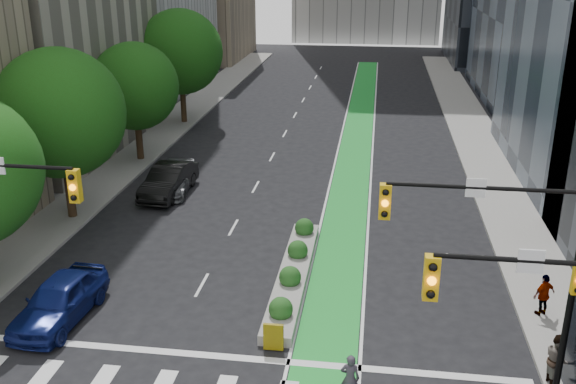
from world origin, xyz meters
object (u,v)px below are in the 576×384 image
(parked_car_left_far, at_px, (174,181))
(pedestrian_far, at_px, (544,295))
(median_planter, at_px, (293,271))
(pedestrian_near, at_px, (557,359))
(cyclist, at_px, (350,378))
(parked_car_left_mid, at_px, (169,181))
(parked_car_left_near, at_px, (59,300))

(parked_car_left_far, bearing_deg, pedestrian_far, -37.42)
(median_planter, xyz_separation_m, pedestrian_near, (9.10, -5.92, 0.65))
(cyclist, relative_size, parked_car_left_mid, 0.31)
(cyclist, bearing_deg, median_planter, -67.85)
(cyclist, distance_m, pedestrian_far, 9.04)
(parked_car_left_mid, height_order, parked_car_left_far, parked_car_left_mid)
(median_planter, xyz_separation_m, parked_car_left_mid, (-8.31, 9.01, 0.49))
(cyclist, xyz_separation_m, pedestrian_near, (6.37, 1.60, 0.20))
(parked_car_left_near, bearing_deg, cyclist, -12.56)
(cyclist, xyz_separation_m, parked_car_left_far, (-10.93, 17.08, -0.15))
(cyclist, relative_size, pedestrian_near, 0.94)
(cyclist, height_order, parked_car_left_near, parked_car_left_near)
(parked_car_left_near, height_order, parked_car_left_mid, parked_car_left_mid)
(cyclist, xyz_separation_m, parked_car_left_mid, (-11.04, 16.53, 0.04))
(parked_car_left_far, relative_size, pedestrian_far, 2.77)
(cyclist, relative_size, pedestrian_far, 0.98)
(parked_car_left_mid, distance_m, parked_car_left_far, 0.59)
(parked_car_left_near, bearing_deg, median_planter, 31.56)
(parked_car_left_far, height_order, pedestrian_near, pedestrian_near)
(parked_car_left_mid, relative_size, pedestrian_far, 3.13)
(cyclist, bearing_deg, pedestrian_near, -163.73)
(cyclist, height_order, parked_car_left_mid, parked_car_left_mid)
(median_planter, bearing_deg, pedestrian_far, -10.06)
(parked_car_left_near, relative_size, pedestrian_far, 2.95)
(cyclist, bearing_deg, parked_car_left_mid, -54.06)
(pedestrian_far, bearing_deg, parked_car_left_near, -22.99)
(median_planter, distance_m, pedestrian_far, 9.83)
(parked_car_left_near, relative_size, parked_car_left_far, 1.07)
(parked_car_left_near, distance_m, parked_car_left_far, 13.92)
(pedestrian_near, xyz_separation_m, pedestrian_far, (0.56, 4.21, -0.04))
(parked_car_left_mid, xyz_separation_m, pedestrian_near, (17.41, -14.93, 0.16))
(pedestrian_near, bearing_deg, parked_car_left_mid, 43.23)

